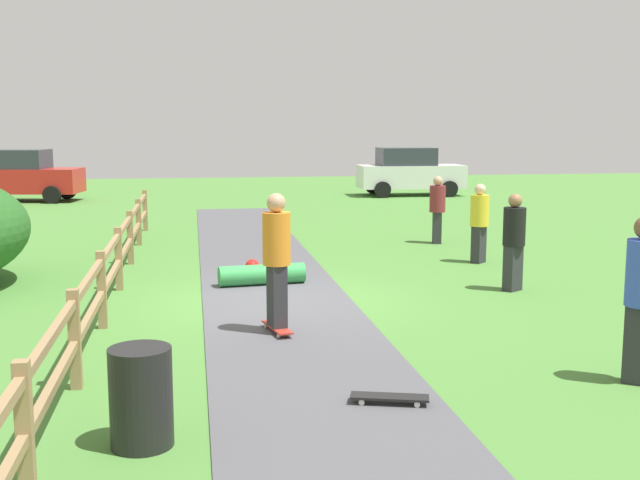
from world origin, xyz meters
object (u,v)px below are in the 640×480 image
trash_bin (141,397)px  bystander_yellow (479,220)px  bystander_black (514,238)px  skater_fallen (261,274)px  bystander_maroon (437,207)px  skater_riding (277,255)px  parked_car_red (21,175)px  skateboard_loose (390,397)px  parked_car_white (409,172)px

trash_bin → bystander_yellow: size_ratio=0.55×
bystander_yellow → bystander_black: bearing=-98.4°
skater_fallen → bystander_maroon: bearing=42.6°
skater_riding → bystander_maroon: (4.68, 7.56, -0.21)m
bystander_black → parked_car_red: 21.40m
skater_riding → parked_car_red: bearing=110.3°
skater_riding → bystander_black: skater_riding is taller
skateboard_loose → parked_car_white: size_ratio=0.19×
skater_fallen → bystander_black: bystander_black is taller
bystander_black → bystander_maroon: 5.43m
skateboard_loose → skater_riding: bearing=105.9°
skater_fallen → bystander_maroon: (4.61, 4.24, 0.69)m
bystander_maroon → parked_car_white: (2.82, 12.49, 0.07)m
trash_bin → skateboard_loose: size_ratio=1.09×
skater_fallen → bystander_yellow: (4.64, 1.53, 0.70)m
bystander_yellow → parked_car_white: bearing=79.6°
bystander_yellow → parked_car_white: (2.79, 15.20, 0.06)m
skateboard_loose → bystander_maroon: 11.20m
skateboard_loose → parked_car_white: (6.67, 22.98, 0.87)m
parked_car_white → bystander_maroon: bearing=-102.7°
skater_fallen → skateboard_loose: 6.30m
skater_riding → bystander_yellow: 6.76m
bystander_yellow → parked_car_red: size_ratio=0.37×
skater_riding → bystander_maroon: size_ratio=1.18×
parked_car_white → bystander_black: bearing=-100.1°
skateboard_loose → bystander_yellow: size_ratio=0.50×
skater_fallen → bystander_maroon: 6.30m
parked_car_white → parked_car_red: 14.91m
skater_fallen → bystander_yellow: 4.94m
parked_car_red → trash_bin: bearing=-76.2°
skater_riding → parked_car_red: skater_riding is taller
trash_bin → bystander_yellow: (6.30, 8.40, 0.45)m
bystander_maroon → parked_car_white: 12.80m
skater_fallen → parked_car_white: 18.32m
skater_riding → skater_fallen: (0.07, 3.32, -0.89)m
parked_car_red → skateboard_loose: bearing=-70.3°
trash_bin → skater_fallen: size_ratio=0.57×
trash_bin → bystander_maroon: (6.27, 11.11, 0.44)m
bystander_black → parked_car_white: (3.19, 17.90, 0.04)m
bystander_yellow → bystander_maroon: (-0.03, 2.71, -0.01)m
skater_riding → skateboard_loose: 3.22m
skater_riding → parked_car_red: (-7.40, 20.05, -0.13)m
bystander_maroon → trash_bin: bearing=-119.4°
skateboard_loose → bystander_maroon: (3.84, 10.49, 0.80)m
bystander_yellow → trash_bin: bearing=-126.9°
trash_bin → skater_riding: bearing=65.9°
skateboard_loose → bystander_black: (3.47, 5.07, 0.83)m
parked_car_white → skateboard_loose: bearing=-106.2°
bystander_black → skater_riding: bearing=-153.6°
bystander_maroon → parked_car_red: 17.38m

